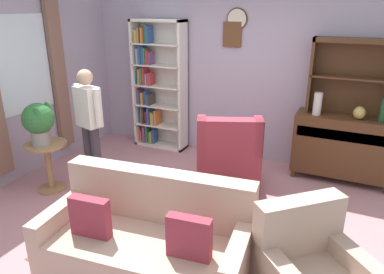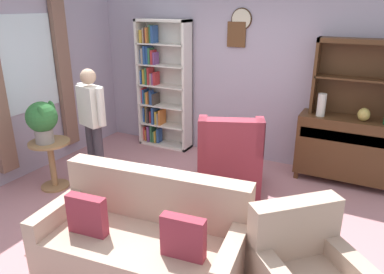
# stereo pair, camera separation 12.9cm
# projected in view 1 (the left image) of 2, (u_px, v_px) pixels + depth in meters

# --- Properties ---
(ground_plane) EXTENTS (5.40, 4.60, 0.02)m
(ground_plane) POSITION_uv_depth(u_px,v_px,m) (177.00, 219.00, 4.18)
(ground_plane) COLOR #B27A7F
(wall_back) EXTENTS (5.00, 0.09, 2.80)m
(wall_back) POSITION_uv_depth(u_px,v_px,m) (240.00, 68.00, 5.50)
(wall_back) COLOR #A399AD
(wall_back) RESTS_ON ground_plane
(wall_left) EXTENTS (0.16, 4.20, 2.80)m
(wall_left) POSITION_uv_depth(u_px,v_px,m) (5.00, 79.00, 4.73)
(wall_left) COLOR #A399AD
(wall_left) RESTS_ON ground_plane
(area_rug) EXTENTS (2.41, 1.92, 0.01)m
(area_rug) POSITION_uv_depth(u_px,v_px,m) (180.00, 237.00, 3.84)
(area_rug) COLOR brown
(area_rug) RESTS_ON ground_plane
(bookshelf) EXTENTS (0.90, 0.30, 2.10)m
(bookshelf) POSITION_uv_depth(u_px,v_px,m) (156.00, 87.00, 6.02)
(bookshelf) COLOR silver
(bookshelf) RESTS_ON ground_plane
(sideboard) EXTENTS (1.30, 0.45, 0.92)m
(sideboard) POSITION_uv_depth(u_px,v_px,m) (343.00, 145.00, 4.94)
(sideboard) COLOR #4C2D19
(sideboard) RESTS_ON ground_plane
(sideboard_hutch) EXTENTS (1.10, 0.26, 1.00)m
(sideboard_hutch) POSITION_uv_depth(u_px,v_px,m) (356.00, 67.00, 4.67)
(sideboard_hutch) COLOR #4C2D19
(sideboard_hutch) RESTS_ON sideboard
(vase_tall) EXTENTS (0.11, 0.11, 0.30)m
(vase_tall) POSITION_uv_depth(u_px,v_px,m) (318.00, 104.00, 4.83)
(vase_tall) COLOR beige
(vase_tall) RESTS_ON sideboard
(vase_round) EXTENTS (0.15, 0.15, 0.17)m
(vase_round) POSITION_uv_depth(u_px,v_px,m) (359.00, 113.00, 4.66)
(vase_round) COLOR tan
(vase_round) RESTS_ON sideboard
(bottle_wine) EXTENTS (0.07, 0.07, 0.31)m
(bottle_wine) POSITION_uv_depth(u_px,v_px,m) (383.00, 110.00, 4.51)
(bottle_wine) COLOR #194223
(bottle_wine) RESTS_ON sideboard
(couch_floral) EXTENTS (1.88, 1.04, 0.90)m
(couch_floral) POSITION_uv_depth(u_px,v_px,m) (148.00, 244.00, 3.23)
(couch_floral) COLOR tan
(couch_floral) RESTS_ON ground_plane
(wingback_chair) EXTENTS (1.02, 1.03, 1.05)m
(wingback_chair) POSITION_uv_depth(u_px,v_px,m) (228.00, 164.00, 4.68)
(wingback_chair) COLOR maroon
(wingback_chair) RESTS_ON ground_plane
(plant_stand) EXTENTS (0.52, 0.52, 0.65)m
(plant_stand) POSITION_uv_depth(u_px,v_px,m) (48.00, 161.00, 4.70)
(plant_stand) COLOR #997047
(plant_stand) RESTS_ON ground_plane
(potted_plant_large) EXTENTS (0.39, 0.39, 0.54)m
(potted_plant_large) POSITION_uv_depth(u_px,v_px,m) (39.00, 121.00, 4.48)
(potted_plant_large) COLOR gray
(potted_plant_large) RESTS_ON plant_stand
(person_reading) EXTENTS (0.52, 0.29, 1.56)m
(person_reading) POSITION_uv_depth(u_px,v_px,m) (89.00, 120.00, 4.72)
(person_reading) COLOR #38333D
(person_reading) RESTS_ON ground_plane
(coffee_table) EXTENTS (0.80, 0.50, 0.42)m
(coffee_table) POSITION_uv_depth(u_px,v_px,m) (199.00, 195.00, 3.97)
(coffee_table) COLOR #4C2D19
(coffee_table) RESTS_ON ground_plane
(book_stack) EXTENTS (0.21, 0.14, 0.08)m
(book_stack) POSITION_uv_depth(u_px,v_px,m) (190.00, 185.00, 3.96)
(book_stack) COLOR gold
(book_stack) RESTS_ON coffee_table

